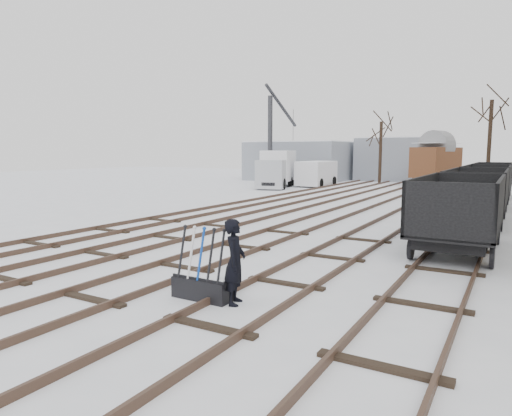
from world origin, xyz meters
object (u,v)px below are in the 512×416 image
at_px(ground_frame, 202,286).
at_px(freight_wagon_a, 459,223).
at_px(panel_van, 317,173).
at_px(box_van_wagon, 436,161).
at_px(worker, 235,262).
at_px(crane, 271,157).
at_px(lorry, 277,168).

xyz_separation_m(ground_frame, freight_wagon_a, (4.04, 7.59, 0.59)).
height_order(freight_wagon_a, panel_van, freight_wagon_a).
height_order(freight_wagon_a, box_van_wagon, box_van_wagon).
bearing_deg(freight_wagon_a, worker, -113.75).
bearing_deg(crane, lorry, -49.47).
xyz_separation_m(ground_frame, worker, (0.75, 0.10, 0.58)).
relative_size(box_van_wagon, lorry, 0.76).
xyz_separation_m(lorry, crane, (-2.99, 4.60, 0.86)).
bearing_deg(freight_wagon_a, lorry, 129.95).
height_order(freight_wagon_a, crane, crane).
bearing_deg(panel_van, ground_frame, -72.83).
xyz_separation_m(ground_frame, crane, (-15.35, 31.78, 2.18)).
distance_m(ground_frame, lorry, 29.88).
relative_size(ground_frame, box_van_wagon, 0.27).
bearing_deg(ground_frame, lorry, 115.08).
xyz_separation_m(ground_frame, lorry, (-12.36, 27.17, 1.32)).
bearing_deg(ground_frame, crane, 116.40).
bearing_deg(lorry, panel_van, 36.83).
distance_m(box_van_wagon, lorry, 13.75).
bearing_deg(lorry, ground_frame, -81.35).
relative_size(ground_frame, worker, 0.86).
relative_size(ground_frame, panel_van, 0.30).
bearing_deg(lorry, freight_wagon_a, -65.87).
bearing_deg(crane, worker, -55.56).
bearing_deg(box_van_wagon, panel_van, -138.21).
xyz_separation_m(worker, freight_wagon_a, (3.29, 7.49, 0.01)).
xyz_separation_m(lorry, panel_van, (2.37, 3.11, -0.46)).
bearing_deg(ground_frame, box_van_wagon, 91.80).
bearing_deg(freight_wagon_a, ground_frame, -118.06).
bearing_deg(panel_van, worker, -71.50).
bearing_deg(box_van_wagon, ground_frame, -71.26).
relative_size(box_van_wagon, crane, 0.58).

